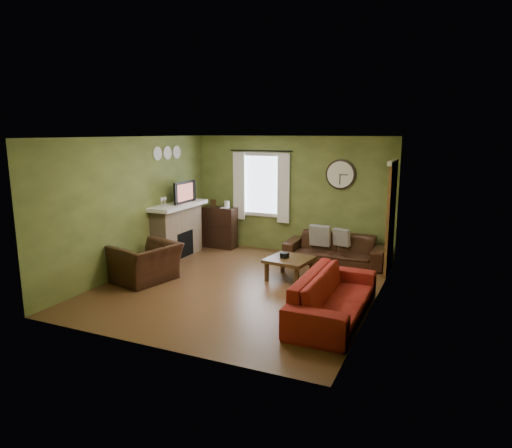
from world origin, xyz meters
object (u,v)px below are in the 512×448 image
at_px(coffee_table, 289,269).
at_px(sofa_brown, 335,249).
at_px(bookshelf, 219,227).
at_px(sofa_red, 334,296).
at_px(armchair, 146,263).

bearing_deg(coffee_table, sofa_brown, 70.08).
bearing_deg(bookshelf, coffee_table, -34.57).
bearing_deg(sofa_red, sofa_brown, 13.80).
distance_m(sofa_brown, coffee_table, 1.48).
height_order(sofa_brown, coffee_table, sofa_brown).
bearing_deg(armchair, bookshelf, -166.55).
xyz_separation_m(sofa_red, armchair, (-3.54, 0.24, 0.02)).
relative_size(sofa_red, armchair, 2.08).
distance_m(sofa_red, coffee_table, 1.83).
relative_size(sofa_brown, coffee_table, 2.68).
relative_size(sofa_brown, sofa_red, 0.92).
xyz_separation_m(sofa_red, coffee_table, (-1.18, 1.39, -0.12)).
bearing_deg(sofa_red, bookshelf, 49.53).
height_order(sofa_brown, armchair, armchair).
bearing_deg(sofa_brown, coffee_table, -109.92).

